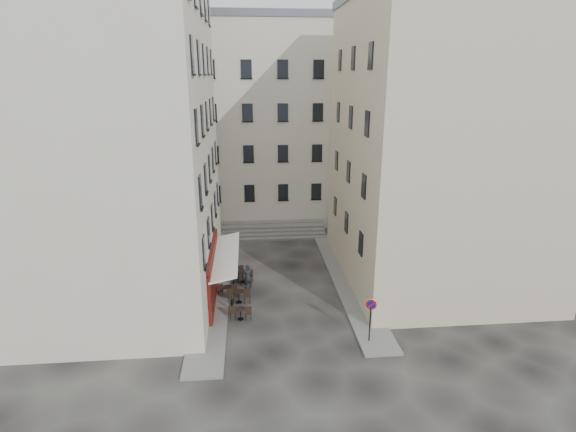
{
  "coord_description": "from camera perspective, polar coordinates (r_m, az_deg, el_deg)",
  "views": [
    {
      "loc": [
        -2.09,
        -24.85,
        13.56
      ],
      "look_at": [
        0.53,
        4.0,
        4.42
      ],
      "focal_mm": 28.0,
      "sensor_mm": 36.0,
      "label": 1
    }
  ],
  "objects": [
    {
      "name": "pedestrian",
      "position": [
        29.97,
        -5.14,
        -7.67
      ],
      "size": [
        0.73,
        0.61,
        1.69
      ],
      "primitive_type": "imported",
      "rotation": [
        0.0,
        0.0,
        3.54
      ],
      "color": "black",
      "rests_on": "ground"
    },
    {
      "name": "sidewalk_left",
      "position": [
        31.94,
        -9.11,
        -7.73
      ],
      "size": [
        2.0,
        22.0,
        0.12
      ],
      "primitive_type": "cube",
      "color": "slate",
      "rests_on": "ground"
    },
    {
      "name": "building_left",
      "position": [
        29.28,
        -22.2,
        9.86
      ],
      "size": [
        12.2,
        16.2,
        20.6
      ],
      "color": "beige",
      "rests_on": "ground"
    },
    {
      "name": "no_parking_sign",
      "position": [
        24.17,
        10.45,
        -11.94
      ],
      "size": [
        0.56,
        0.21,
        2.53
      ],
      "rotation": [
        0.0,
        0.0,
        -0.31
      ],
      "color": "black",
      "rests_on": "ground"
    },
    {
      "name": "bistro_table_a",
      "position": [
        26.62,
        -6.05,
        -12.09
      ],
      "size": [
        1.27,
        0.6,
        0.89
      ],
      "color": "black",
      "rests_on": "ground"
    },
    {
      "name": "bistro_table_d",
      "position": [
        30.96,
        -5.77,
        -7.53
      ],
      "size": [
        1.39,
        0.65,
        0.98
      ],
      "color": "black",
      "rests_on": "ground"
    },
    {
      "name": "building_back",
      "position": [
        44.07,
        -3.84,
        11.93
      ],
      "size": [
        18.2,
        10.2,
        18.6
      ],
      "color": "beige",
      "rests_on": "ground"
    },
    {
      "name": "bollard_mid",
      "position": [
        30.32,
        -6.95,
        -8.09
      ],
      "size": [
        0.12,
        0.12,
        0.98
      ],
      "color": "black",
      "rests_on": "ground"
    },
    {
      "name": "bollard_far",
      "position": [
        33.51,
        -6.8,
        -5.51
      ],
      "size": [
        0.12,
        0.12,
        0.98
      ],
      "color": "black",
      "rests_on": "ground"
    },
    {
      "name": "stone_steps",
      "position": [
        39.73,
        -1.89,
        -1.85
      ],
      "size": [
        9.0,
        3.15,
        0.8
      ],
      "color": "#63615E",
      "rests_on": "ground"
    },
    {
      "name": "cafe_storefront",
      "position": [
        28.46,
        -9.29,
        -6.97
      ],
      "size": [
        1.74,
        7.3,
        3.5
      ],
      "color": "#450D09",
      "rests_on": "ground"
    },
    {
      "name": "sidewalk_right",
      "position": [
        31.64,
        7.4,
        -7.9
      ],
      "size": [
        2.0,
        18.0,
        0.12
      ],
      "primitive_type": "cube",
      "color": "slate",
      "rests_on": "ground"
    },
    {
      "name": "bistro_table_c",
      "position": [
        29.24,
        -7.7,
        -9.32
      ],
      "size": [
        1.23,
        0.58,
        0.87
      ],
      "color": "black",
      "rests_on": "ground"
    },
    {
      "name": "ground",
      "position": [
        28.39,
        -0.35,
        -11.02
      ],
      "size": [
        90.0,
        90.0,
        0.0
      ],
      "primitive_type": "plane",
      "color": "black",
      "rests_on": "ground"
    },
    {
      "name": "bollard_near",
      "position": [
        27.21,
        -7.14,
        -11.27
      ],
      "size": [
        0.12,
        0.12,
        0.98
      ],
      "color": "black",
      "rests_on": "ground"
    },
    {
      "name": "bistro_table_b",
      "position": [
        28.37,
        -6.26,
        -9.99
      ],
      "size": [
        1.43,
        0.67,
        1.0
      ],
      "color": "black",
      "rests_on": "ground"
    },
    {
      "name": "bistro_table_e",
      "position": [
        31.92,
        -6.76,
        -6.88
      ],
      "size": [
        1.23,
        0.58,
        0.86
      ],
      "color": "black",
      "rests_on": "ground"
    },
    {
      "name": "building_right",
      "position": [
        31.31,
        18.79,
        8.79
      ],
      "size": [
        12.2,
        14.2,
        18.6
      ],
      "color": "beige",
      "rests_on": "ground"
    }
  ]
}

